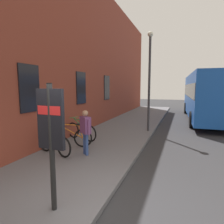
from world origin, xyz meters
TOP-DOWN VIEW (x-y plane):
  - ground at (6.00, -1.00)m, footprint 60.00×60.00m
  - sidewalk_pavement at (8.00, 1.75)m, footprint 24.00×3.50m
  - station_facade at (8.99, 3.80)m, footprint 22.00×0.65m
  - bicycle_mid_rack at (2.21, 2.74)m, footprint 0.66×1.71m
  - bicycle_end_of_row at (3.11, 2.68)m, footprint 0.67×1.71m
  - bicycle_beside_lamp at (4.18, 2.77)m, footprint 0.66×1.71m
  - transit_info_sign at (-0.33, 0.84)m, footprint 0.11×0.55m
  - city_bus at (12.62, -3.00)m, footprint 10.59×2.95m
  - pedestrian_crossing_street at (2.57, 1.69)m, footprint 0.44×0.49m
  - street_lamp at (7.00, 0.30)m, footprint 0.28×0.28m

SIDE VIEW (x-z plane):
  - ground at x=6.00m, z-range 0.00..0.00m
  - sidewalk_pavement at x=8.00m, z-range 0.00..0.12m
  - bicycle_mid_rack at x=2.21m, z-range 0.02..1.00m
  - bicycle_end_of_row at x=3.11m, z-range 0.02..1.00m
  - bicycle_beside_lamp at x=4.18m, z-range 0.02..1.00m
  - pedestrian_crossing_street at x=2.57m, z-range 0.29..1.84m
  - transit_info_sign at x=-0.33m, z-range 0.52..2.92m
  - city_bus at x=12.62m, z-range 0.24..3.59m
  - street_lamp at x=7.00m, z-range 0.60..5.71m
  - station_facade at x=8.99m, z-range 0.00..8.56m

